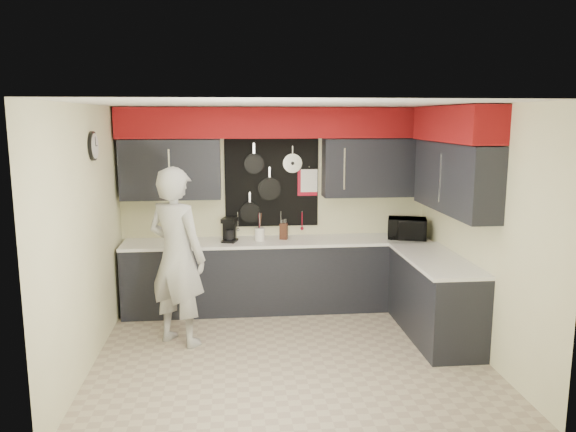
{
  "coord_description": "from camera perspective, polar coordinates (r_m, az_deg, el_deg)",
  "views": [
    {
      "loc": [
        -0.57,
        -5.55,
        2.47
      ],
      "look_at": [
        0.04,
        0.5,
        1.4
      ],
      "focal_mm": 35.0,
      "sensor_mm": 36.0,
      "label": 1
    }
  ],
  "objects": [
    {
      "name": "utensil_crock",
      "position": [
        7.14,
        -2.9,
        -1.87
      ],
      "size": [
        0.13,
        0.13,
        0.16
      ],
      "primitive_type": "cylinder",
      "color": "white",
      "rests_on": "base_cabinets"
    },
    {
      "name": "knife_block",
      "position": [
        7.22,
        -0.44,
        -1.56
      ],
      "size": [
        0.12,
        0.12,
        0.21
      ],
      "primitive_type": "cube",
      "rotation": [
        0.0,
        0.0,
        -0.29
      ],
      "color": "#391A12",
      "rests_on": "base_cabinets"
    },
    {
      "name": "right_wall_assembly",
      "position": [
        6.32,
        16.87,
        4.78
      ],
      "size": [
        0.36,
        3.5,
        2.6
      ],
      "color": "#F6F5BE",
      "rests_on": "ground"
    },
    {
      "name": "base_cabinets",
      "position": [
        7.06,
        3.15,
        -6.58
      ],
      "size": [
        3.95,
        2.2,
        0.92
      ],
      "color": "black",
      "rests_on": "ground"
    },
    {
      "name": "coffee_maker",
      "position": [
        7.12,
        -5.97,
        -1.33
      ],
      "size": [
        0.22,
        0.25,
        0.3
      ],
      "rotation": [
        0.0,
        0.0,
        -0.3
      ],
      "color": "black",
      "rests_on": "base_cabinets"
    },
    {
      "name": "microwave",
      "position": [
        7.4,
        11.99,
        -1.24
      ],
      "size": [
        0.56,
        0.46,
        0.27
      ],
      "primitive_type": "imported",
      "rotation": [
        0.0,
        0.0,
        -0.3
      ],
      "color": "black",
      "rests_on": "base_cabinets"
    },
    {
      "name": "ground",
      "position": [
        6.1,
        0.1,
        -13.88
      ],
      "size": [
        4.0,
        4.0,
        0.0
      ],
      "primitive_type": "plane",
      "color": "#B4A78C",
      "rests_on": "ground"
    },
    {
      "name": "person",
      "position": [
        6.2,
        -11.22,
        -4.09
      ],
      "size": [
        0.86,
        0.79,
        1.96
      ],
      "primitive_type": "imported",
      "rotation": [
        0.0,
        0.0,
        2.54
      ],
      "color": "#B3B3B1",
      "rests_on": "ground"
    },
    {
      "name": "back_wall_assembly",
      "position": [
        7.19,
        -1.13,
        6.34
      ],
      "size": [
        4.0,
        0.36,
        2.6
      ],
      "color": "#F6F5BE",
      "rests_on": "ground"
    },
    {
      "name": "left_wall_assembly",
      "position": [
        5.85,
        -19.73,
        -1.78
      ],
      "size": [
        0.05,
        3.5,
        2.6
      ],
      "color": "#F6F5BE",
      "rests_on": "ground"
    }
  ]
}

